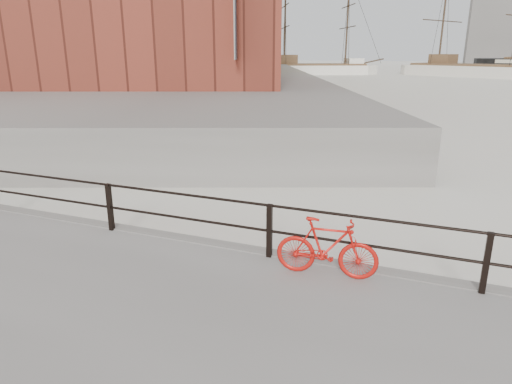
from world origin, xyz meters
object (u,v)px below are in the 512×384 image
Objects in this scene: schooner_left at (314,74)px; schooner_mid at (473,77)px; workboat_far at (200,87)px; workboat_near at (138,95)px; bicycle at (327,248)px.

schooner_mid is at bearing -21.64° from schooner_left.
schooner_mid is 2.35× the size of workboat_far.
workboat_near is at bearing -93.90° from schooner_mid.
workboat_near is at bearing 124.16° from bicycle.
bicycle is 0.14× the size of workboat_far.
bicycle is 0.06× the size of schooner_mid.
bicycle is at bearing -93.04° from workboat_far.
workboat_near is (-25.27, 29.96, -0.85)m from bicycle.
workboat_far is at bearing 55.41° from workboat_near.
schooner_left reaches higher than workboat_far.
bicycle is 39.21m from workboat_near.
workboat_far is (-30.43, -36.26, 0.00)m from schooner_mid.
schooner_left is 45.52m from workboat_near.
schooner_left is (-20.03, 75.18, -0.85)m from bicycle.
schooner_left reaches higher than workboat_near.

